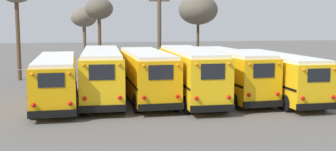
% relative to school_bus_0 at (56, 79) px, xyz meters
% --- Properties ---
extents(ground_plane, '(160.00, 160.00, 0.00)m').
position_rel_school_bus_0_xyz_m(ground_plane, '(7.01, 0.08, -1.60)').
color(ground_plane, '#5B5956').
extents(school_bus_0, '(2.66, 10.27, 2.95)m').
position_rel_school_bus_0_xyz_m(school_bus_0, '(0.00, 0.00, 0.00)').
color(school_bus_0, '#E5A00C').
rests_on(school_bus_0, ground).
extents(school_bus_1, '(2.86, 10.93, 3.28)m').
position_rel_school_bus_0_xyz_m(school_bus_1, '(2.80, 0.91, 0.19)').
color(school_bus_1, yellow).
rests_on(school_bus_1, ground).
extents(school_bus_2, '(2.72, 9.85, 3.20)m').
position_rel_school_bus_0_xyz_m(school_bus_2, '(5.61, 0.26, 0.14)').
color(school_bus_2, '#E5A00C').
rests_on(school_bus_2, ground).
extents(school_bus_3, '(2.63, 10.73, 3.31)m').
position_rel_school_bus_0_xyz_m(school_bus_3, '(8.41, -0.14, 0.19)').
color(school_bus_3, yellow).
rests_on(school_bus_3, ground).
extents(school_bus_4, '(2.90, 10.24, 3.19)m').
position_rel_school_bus_0_xyz_m(school_bus_4, '(11.22, 0.28, 0.12)').
color(school_bus_4, '#EAAA0F').
rests_on(school_bus_4, ground).
extents(school_bus_5, '(2.62, 10.81, 2.97)m').
position_rel_school_bus_0_xyz_m(school_bus_5, '(14.02, -0.64, 0.02)').
color(school_bus_5, yellow).
rests_on(school_bus_5, ground).
extents(utility_pole, '(1.80, 0.35, 7.83)m').
position_rel_school_bus_0_xyz_m(utility_pole, '(8.19, 10.11, 2.42)').
color(utility_pole, brown).
rests_on(utility_pole, ground).
extents(bare_tree_0, '(2.63, 2.63, 7.28)m').
position_rel_school_bus_0_xyz_m(bare_tree_0, '(3.14, 14.05, 4.54)').
color(bare_tree_0, brown).
rests_on(bare_tree_0, ground).
extents(bare_tree_1, '(2.76, 2.76, 6.59)m').
position_rel_school_bus_0_xyz_m(bare_tree_1, '(1.72, 19.55, 3.83)').
color(bare_tree_1, brown).
rests_on(bare_tree_1, ground).
extents(bare_tree_3, '(3.69, 3.69, 7.56)m').
position_rel_school_bus_0_xyz_m(bare_tree_3, '(12.32, 12.47, 4.55)').
color(bare_tree_3, '#473323').
rests_on(bare_tree_3, ground).
extents(fence_line, '(22.08, 0.06, 1.42)m').
position_rel_school_bus_0_xyz_m(fence_line, '(7.01, 7.47, -0.62)').
color(fence_line, '#939399').
rests_on(fence_line, ground).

